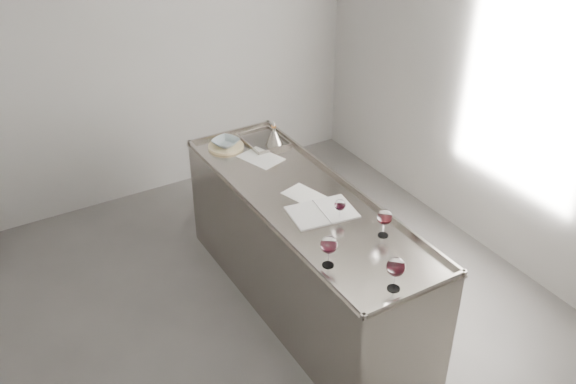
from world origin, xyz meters
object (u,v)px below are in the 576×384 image
notebook (322,212)px  ceramic_bowl (226,142)px  counter (304,252)px  wine_glass_small (340,206)px  wine_glass_left (329,246)px  wine_glass_right (385,218)px  wine_funnel (274,138)px  wine_glass_middle (396,268)px

notebook → ceramic_bowl: size_ratio=2.38×
counter → wine_glass_small: bearing=-79.1°
counter → wine_glass_left: bearing=-111.3°
notebook → wine_glass_right: bearing=-56.5°
wine_glass_right → wine_funnel: bearing=89.6°
wine_glass_right → notebook: wine_glass_right is taller
counter → wine_glass_small: size_ratio=15.72×
wine_glass_middle → wine_funnel: (0.28, 1.89, -0.08)m
wine_glass_right → wine_glass_small: wine_glass_right is taller
wine_glass_middle → wine_glass_small: 0.76m
wine_glass_right → wine_funnel: 1.44m
wine_glass_right → ceramic_bowl: (-0.34, 1.62, -0.09)m
ceramic_bowl → wine_funnel: (0.35, -0.18, 0.02)m
notebook → wine_glass_middle: bearing=-86.6°
wine_glass_small → wine_glass_middle: bearing=-100.4°
wine_glass_small → ceramic_bowl: (-0.20, 1.32, -0.06)m
wine_glass_middle → wine_glass_right: (0.27, 0.45, -0.02)m
counter → ceramic_bowl: (-0.14, 0.99, 0.51)m
wine_glass_left → wine_glass_small: (0.34, 0.37, -0.04)m
wine_glass_left → wine_glass_middle: size_ratio=0.96×
wine_glass_middle → ceramic_bowl: wine_glass_middle is taller
notebook → wine_funnel: size_ratio=2.12×
wine_glass_middle → counter: bearing=86.2°
ceramic_bowl → counter: bearing=-82.2°
wine_glass_right → wine_funnel: size_ratio=0.85×
wine_funnel → wine_glass_left: bearing=-107.8°
wine_glass_small → notebook: bearing=114.8°
wine_glass_middle → wine_funnel: bearing=81.5°
wine_glass_small → wine_funnel: size_ratio=0.68×
wine_glass_right → wine_glass_small: (-0.14, 0.30, -0.03)m
wine_funnel → notebook: bearing=-101.3°
ceramic_bowl → notebook: bearing=-83.2°
wine_glass_left → wine_glass_small: size_ratio=1.34×
wine_glass_left → wine_funnel: 1.60m
notebook → wine_glass_left: bearing=-111.0°
wine_glass_small → wine_funnel: (0.15, 1.15, -0.04)m
counter → wine_glass_small: wine_glass_small is taller
wine_glass_right → wine_funnel: (0.01, 1.44, -0.07)m
wine_glass_right → notebook: (-0.19, 0.42, -0.13)m
counter → wine_funnel: size_ratio=10.68×
wine_glass_right → ceramic_bowl: size_ratio=0.96×
wine_glass_left → wine_funnel: bearing=72.2°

